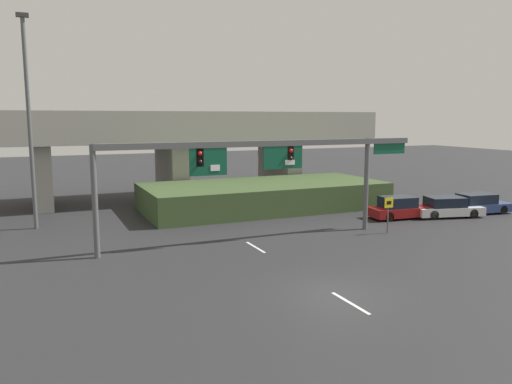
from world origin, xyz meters
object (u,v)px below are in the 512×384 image
object	(u,v)px
signal_gantry	(264,158)
parked_sedan_mid_right	(446,208)
speed_limit_sign	(388,209)
parked_sedan_far_right	(478,204)
highway_light_pole_near	(29,118)
parked_sedan_near_right	(399,208)

from	to	relation	value
signal_gantry	parked_sedan_mid_right	xyz separation A→B (m)	(14.30, 0.95, -3.94)
speed_limit_sign	parked_sedan_far_right	distance (m)	10.14
highway_light_pole_near	parked_sedan_far_right	bearing A→B (deg)	-14.21
speed_limit_sign	highway_light_pole_near	size ratio (longest dim) A/B	0.17
parked_sedan_near_right	parked_sedan_mid_right	world-z (taller)	parked_sedan_near_right
speed_limit_sign	parked_sedan_near_right	distance (m)	4.95
signal_gantry	parked_sedan_near_right	world-z (taller)	signal_gantry
signal_gantry	parked_sedan_near_right	size ratio (longest dim) A/B	4.29
parked_sedan_mid_right	parked_sedan_far_right	xyz separation A→B (m)	(2.93, 0.02, 0.01)
highway_light_pole_near	parked_sedan_mid_right	distance (m)	27.65
highway_light_pole_near	parked_sedan_far_right	xyz separation A→B (m)	(28.88, -7.32, -6.11)
highway_light_pole_near	parked_sedan_far_right	size ratio (longest dim) A/B	2.61
parked_sedan_mid_right	parked_sedan_far_right	distance (m)	2.93
highway_light_pole_near	parked_sedan_far_right	distance (m)	30.41
parked_sedan_mid_right	signal_gantry	bearing A→B (deg)	-162.39
speed_limit_sign	parked_sedan_near_right	bearing A→B (deg)	43.20
speed_limit_sign	parked_sedan_far_right	xyz separation A→B (m)	(9.81, 2.42, -0.77)
signal_gantry	speed_limit_sign	size ratio (longest dim) A/B	8.59
parked_sedan_near_right	parked_sedan_mid_right	distance (m)	3.45
parked_sedan_near_right	parked_sedan_far_right	size ratio (longest dim) A/B	0.89
signal_gantry	highway_light_pole_near	distance (m)	14.46
highway_light_pole_near	parked_sedan_near_right	bearing A→B (deg)	-15.75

